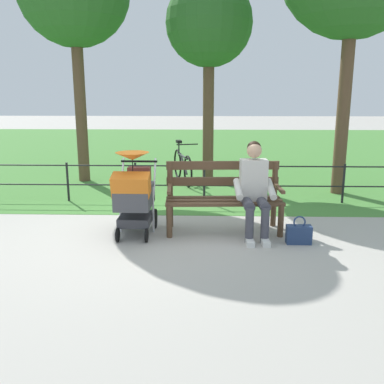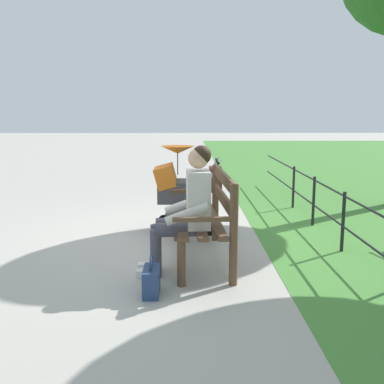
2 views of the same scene
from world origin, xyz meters
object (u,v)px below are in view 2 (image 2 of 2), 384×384
park_bench (208,212)px  person_on_bench (187,206)px  handbag (151,280)px  stroller (183,188)px

park_bench → person_on_bench: 0.48m
park_bench → handbag: park_bench is taller
person_on_bench → handbag: bearing=150.2°
stroller → park_bench: bearing=-167.2°
park_bench → handbag: size_ratio=4.39×
stroller → handbag: bearing=172.9°
stroller → handbag: (-2.16, 0.27, -0.47)m
handbag → person_on_bench: bearing=-29.8°
park_bench → stroller: 1.24m
handbag → park_bench: bearing=-29.5°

